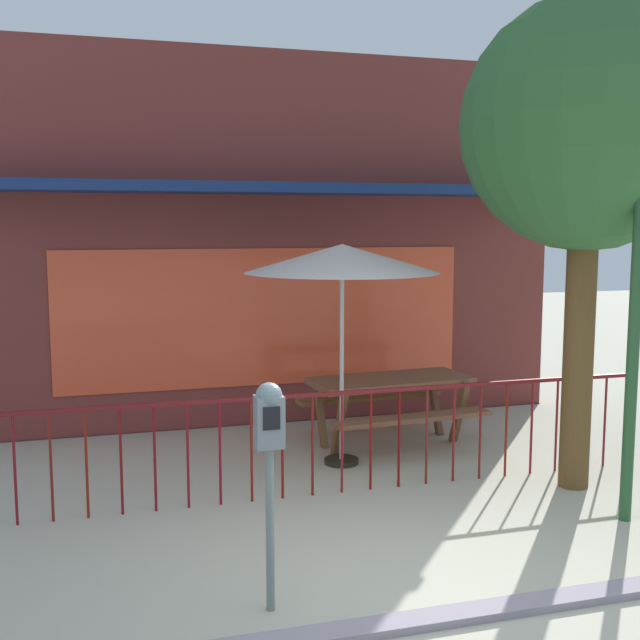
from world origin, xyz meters
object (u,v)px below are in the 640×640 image
(picnic_table_left, at_px, (390,392))
(street_lamp, at_px, (639,244))
(parking_meter_near, at_px, (269,436))
(patio_umbrella, at_px, (342,260))
(street_tree, at_px, (588,127))

(picnic_table_left, distance_m, street_lamp, 3.37)
(picnic_table_left, xyz_separation_m, street_lamp, (1.10, -2.67, 1.73))
(picnic_table_left, xyz_separation_m, parking_meter_near, (-2.13, -3.35, 0.55))
(patio_umbrella, distance_m, street_tree, 2.62)
(parking_meter_near, bearing_deg, patio_umbrella, 63.90)
(parking_meter_near, bearing_deg, street_lamp, 11.84)
(patio_umbrella, bearing_deg, picnic_table_left, 34.67)
(picnic_table_left, distance_m, patio_umbrella, 1.77)
(parking_meter_near, relative_size, street_lamp, 0.43)
(picnic_table_left, xyz_separation_m, patio_umbrella, (-0.74, -0.51, 1.52))
(picnic_table_left, bearing_deg, street_lamp, -67.62)
(parking_meter_near, relative_size, street_tree, 0.33)
(picnic_table_left, relative_size, patio_umbrella, 0.83)
(picnic_table_left, relative_size, street_lamp, 0.54)
(parking_meter_near, distance_m, street_tree, 4.27)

